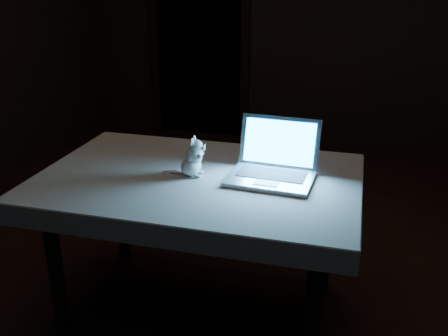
% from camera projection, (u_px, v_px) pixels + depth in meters
% --- Properties ---
extents(floor, '(5.00, 5.00, 0.00)m').
position_uv_depth(floor, '(230.00, 274.00, 2.90)').
color(floor, black).
rests_on(floor, ground).
extents(back_wall, '(4.50, 0.04, 2.60)m').
position_uv_depth(back_wall, '(310.00, 9.00, 4.63)').
color(back_wall, black).
rests_on(back_wall, ground).
extents(doorway, '(1.06, 0.36, 2.13)m').
position_uv_depth(doorway, '(199.00, 31.00, 5.03)').
color(doorway, black).
rests_on(doorway, back_wall).
extents(table, '(1.43, 0.95, 0.74)m').
position_uv_depth(table, '(200.00, 246.00, 2.48)').
color(table, black).
rests_on(table, floor).
extents(tablecloth, '(1.67, 1.29, 0.10)m').
position_uv_depth(tablecloth, '(198.00, 183.00, 2.38)').
color(tablecloth, beige).
rests_on(tablecloth, table).
extents(laptop, '(0.39, 0.34, 0.26)m').
position_uv_depth(laptop, '(271.00, 154.00, 2.23)').
color(laptop, '#A8A8AC').
rests_on(laptop, tablecloth).
extents(plush_mouse, '(0.17, 0.17, 0.19)m').
position_uv_depth(plush_mouse, '(191.00, 156.00, 2.31)').
color(plush_mouse, silver).
rests_on(plush_mouse, tablecloth).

